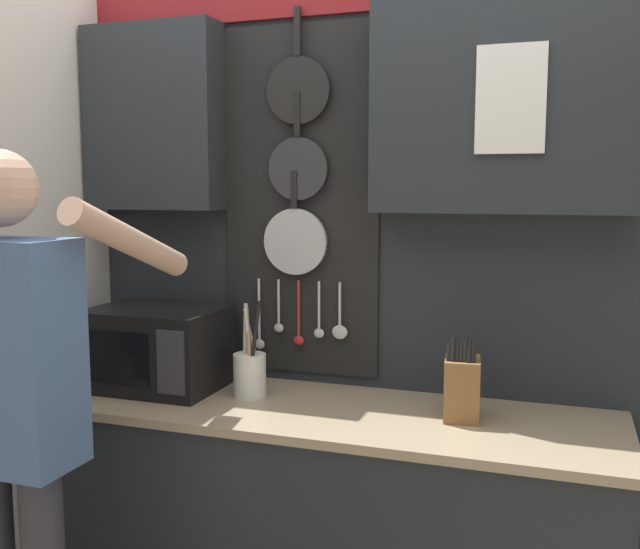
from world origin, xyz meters
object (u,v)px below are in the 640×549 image
person (12,399)px  microwave (157,348)px  knife_block (462,387)px  utensil_crock (250,372)px

person → microwave: bearing=85.6°
knife_block → person: person is taller
microwave → knife_block: size_ratio=1.75×
utensil_crock → microwave: bearing=-179.8°
microwave → person: size_ratio=0.27×
knife_block → person: 1.34m
microwave → utensil_crock: bearing=0.2°
knife_block → utensil_crock: utensil_crock is taller
knife_block → utensil_crock: size_ratio=0.79×
utensil_crock → person: bearing=-122.2°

